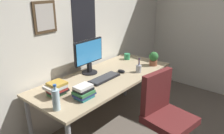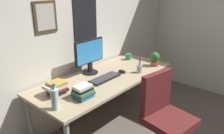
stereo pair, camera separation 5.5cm
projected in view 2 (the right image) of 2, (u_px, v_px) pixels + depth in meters
The scene contains 12 objects.
wall_back at pixel (70, 28), 2.75m from camera, with size 4.40×0.10×2.60m.
desk at pixel (106, 81), 2.77m from camera, with size 1.90×0.79×0.74m.
office_chair at pixel (164, 112), 2.37m from camera, with size 0.57×0.57×0.95m.
monitor at pixel (89, 55), 2.78m from camera, with size 0.46×0.20×0.43m.
keyboard at pixel (105, 78), 2.67m from camera, with size 0.43×0.15×0.03m.
computer_mouse at pixel (122, 71), 2.86m from camera, with size 0.06×0.11×0.04m.
water_bottle at pixel (55, 99), 2.00m from camera, with size 0.07×0.07×0.25m.
coffee_mug_near at pixel (128, 57), 3.35m from camera, with size 0.13×0.09×0.09m.
potted_plant at pixel (155, 59), 3.07m from camera, with size 0.13×0.13×0.19m.
pen_cup at pixel (139, 69), 2.85m from camera, with size 0.07×0.07×0.20m.
book_stack_left at pixel (56, 88), 2.28m from camera, with size 0.22×0.17×0.14m.
book_stack_right at pixel (83, 92), 2.23m from camera, with size 0.20×0.17×0.13m.
Camera 2 is at (-1.74, -0.04, 1.82)m, focal length 35.60 mm.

